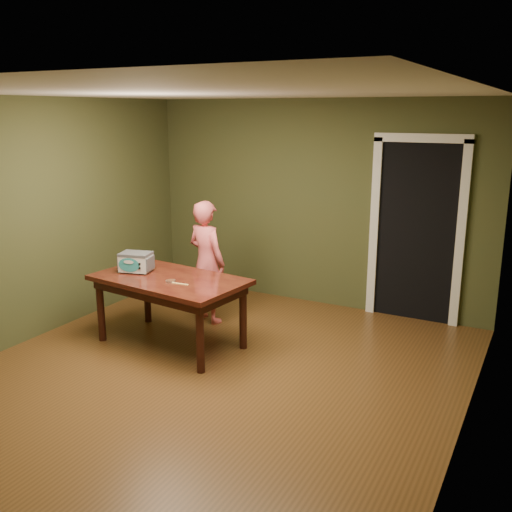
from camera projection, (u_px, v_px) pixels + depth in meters
name	position (u px, v px, depth m)	size (l,w,h in m)	color
floor	(211.00, 376.00, 5.41)	(5.00, 5.00, 0.00)	brown
room_shell	(207.00, 198.00, 4.99)	(4.52, 5.02, 2.61)	#3C4324
doorway	(422.00, 228.00, 6.94)	(1.10, 0.66, 2.25)	black
dining_table	(170.00, 287.00, 6.00)	(1.69, 1.07, 0.75)	#330E0B
toy_oven	(136.00, 261.00, 6.16)	(0.39, 0.31, 0.21)	#4C4F54
baking_pan	(171.00, 281.00, 5.81)	(0.10, 0.10, 0.02)	silver
spatula	(180.00, 284.00, 5.74)	(0.18, 0.03, 0.01)	#ECBE66
child	(207.00, 262.00, 6.68)	(0.53, 0.35, 1.45)	#E45E61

